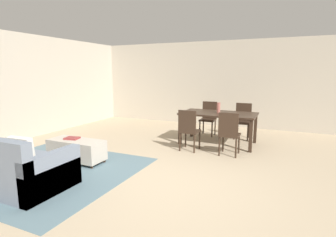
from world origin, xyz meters
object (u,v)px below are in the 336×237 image
Objects in this scene: vase_centerpiece at (219,108)px; book_on_ottoman at (72,138)px; dining_chair_near_left at (189,128)px; ottoman_table at (77,149)px; couch at (4,166)px; dining_table at (218,116)px; dining_chair_near_right at (229,131)px; dining_chair_far_left at (209,116)px; dining_chair_far_right at (243,119)px.

vase_centerpiece is 0.95× the size of book_on_ottoman.
book_on_ottoman is (-1.86, -1.55, -0.07)m from dining_chair_near_left.
dining_chair_near_left is (1.73, 1.57, 0.27)m from ottoman_table.
dining_table is (2.43, 3.73, 0.39)m from couch.
book_on_ottoman is (-2.29, -2.44, -0.43)m from vase_centerpiece.
dining_chair_near_right is 1.91m from dining_chair_far_left.
dining_table is 3.35m from book_on_ottoman.
vase_centerpiece reaches higher than dining_table.
dining_chair_near_left is 2.42m from book_on_ottoman.
dining_chair_near_right is at bearing 29.72° from book_on_ottoman.
book_on_ottoman is at bearing 84.01° from couch.
ottoman_table is at bearing -148.73° from dining_chair_near_right.
dining_chair_far_left reaches higher than couch.
dining_table is at bearing 63.50° from dining_chair_near_left.
dining_chair_near_left and dining_chair_near_right have the same top height.
dining_chair_far_left is 1.00× the size of dining_chair_far_right.
couch is 1.17× the size of dining_table.
dining_chair_near_left is (-0.44, -0.88, -0.16)m from dining_table.
dining_table is at bearing -60.16° from dining_chair_far_left.
dining_chair_far_right reaches higher than book_on_ottoman.
dining_chair_far_right is at bearing 49.74° from book_on_ottoman.
vase_centerpiece is at bearing -60.12° from dining_chair_far_left.
dining_chair_far_left and dining_chair_far_right have the same top height.
book_on_ottoman is at bearing 168.56° from ottoman_table.
dining_chair_near_left is 1.92m from dining_chair_far_right.
dining_chair_far_right reaches higher than couch.
dining_chair_near_right reaches higher than couch.
dining_table is at bearing 48.49° from ottoman_table.
dining_chair_far_right is at bearing 57.58° from couch.
dining_table is 0.95m from dining_chair_far_left.
dining_table is at bearing 46.63° from book_on_ottoman.
dining_chair_near_left is at bearing -89.12° from dining_chair_far_left.
couch is 8.41× the size of vase_centerpiece.
book_on_ottoman is (-1.83, -3.24, -0.07)m from dining_chair_far_left.
dining_chair_far_left is at bearing 118.27° from dining_chair_near_right.
dining_table is 1.92× the size of dining_chair_far_left.
couch is 2.25× the size of dining_chair_far_left.
book_on_ottoman is at bearing -133.23° from vase_centerpiece.
dining_chair_far_left is 1.00m from vase_centerpiece.
dining_chair_far_right is at bearing 60.87° from dining_table.
couch is 4.95m from dining_chair_far_left.
dining_chair_near_right is at bearing -61.73° from dining_chair_far_left.
dining_table is 1.92× the size of dining_chair_near_left.
dining_table is at bearing 116.75° from dining_chair_near_right.
couch is at bearing -113.40° from dining_chair_far_left.
dining_chair_far_left is 0.92m from dining_chair_far_right.
dining_chair_near_left is 0.88m from dining_chair_near_right.
vase_centerpiece is (-0.46, -0.81, 0.36)m from dining_chair_far_right.
dining_table is at bearing -63.98° from vase_centerpiece.
dining_chair_near_left is (1.99, 2.85, 0.23)m from couch.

